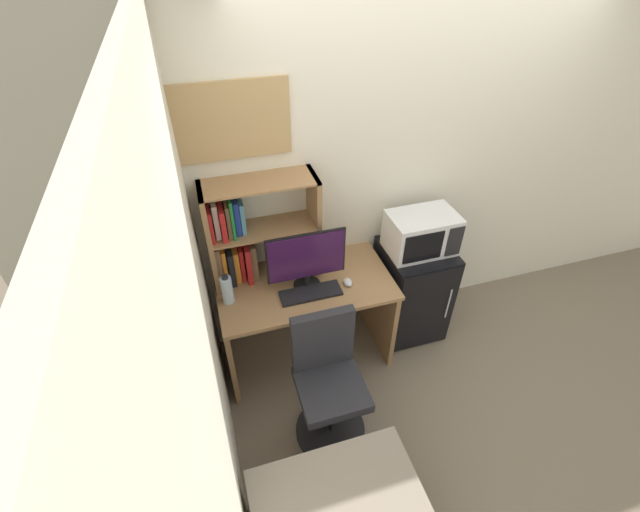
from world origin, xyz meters
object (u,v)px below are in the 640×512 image
Objects in this scene: monitor at (306,259)px; water_bottle at (227,290)px; hutch_bookshelf at (245,235)px; wall_corkboard at (225,122)px; microwave at (421,233)px; keyboard at (311,293)px; mini_fridge at (411,290)px; desk_chair at (328,386)px; computer_mouse at (348,282)px.

monitor is 0.56m from water_bottle.
wall_corkboard is (-0.02, 0.11, 0.73)m from hutch_bookshelf.
microwave is (1.26, -0.14, -0.15)m from hutch_bookshelf.
mini_fridge is at bearing 11.15° from keyboard.
water_bottle is at bearing -115.30° from wall_corkboard.
hutch_bookshelf reaches higher than keyboard.
water_bottle is 0.23× the size of desk_chair.
desk_chair is (-0.03, -0.51, -0.35)m from keyboard.
microwave is (0.00, 0.00, 0.56)m from mini_fridge.
wall_corkboard is (-0.35, 0.95, 1.42)m from desk_chair.
hutch_bookshelf is 3.29× the size of water_bottle.
hutch_bookshelf is at bearing 173.63° from microwave.
hutch_bookshelf is 8.73× the size of computer_mouse.
desk_chair reaches higher than mini_fridge.
hutch_bookshelf reaches higher than water_bottle.
microwave reaches higher than mini_fridge.
hutch_bookshelf is 1.77× the size of keyboard.
wall_corkboard is (-0.38, 0.35, 0.84)m from monitor.
microwave is at bearing -6.37° from hutch_bookshelf.
water_bottle reaches higher than desk_chair.
wall_corkboard is (-1.28, 0.26, 1.45)m from mini_fridge.
mini_fridge is (0.90, 0.09, -0.60)m from monitor.
keyboard is (0.00, -0.09, -0.23)m from monitor.
microwave is (0.62, 0.16, 0.18)m from computer_mouse.
keyboard is at bearing -175.71° from computer_mouse.
microwave is at bearing 36.59° from desk_chair.
water_bottle is (-0.54, 0.01, -0.14)m from monitor.
computer_mouse is 0.71m from desk_chair.
wall_corkboard is at bearing 64.70° from water_bottle.
hutch_bookshelf reaches higher than microwave.
wall_corkboard is at bearing 168.62° from mini_fridge.
computer_mouse is 0.17× the size of microwave.
wall_corkboard reaches higher than desk_chair.
hutch_bookshelf reaches higher than monitor.
monitor is 0.99m from wall_corkboard.
wall_corkboard reaches higher than computer_mouse.
keyboard is 1.86× the size of water_bottle.
microwave is at bearing 89.67° from mini_fridge.
wall_corkboard reaches higher than water_bottle.
computer_mouse is at bearing 59.79° from desk_chair.
wall_corkboard is (-0.38, 0.43, 1.08)m from keyboard.
desk_chair is (-0.93, -0.69, 0.03)m from mini_fridge.
wall_corkboard reaches higher than mini_fridge.
water_bottle is at bearing -176.60° from microwave.
mini_fridge reaches higher than computer_mouse.
water_bottle is at bearing -176.72° from mini_fridge.
computer_mouse is 0.10× the size of mini_fridge.
water_bottle is 0.46× the size of microwave.
computer_mouse is 1.32m from wall_corkboard.
mini_fridge is at bearing 5.61° from monitor.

